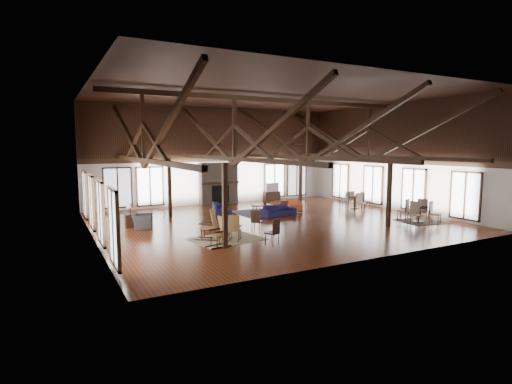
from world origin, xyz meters
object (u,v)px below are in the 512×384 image
armchair (142,221)px  tv_console (272,196)px  cafe_table_near (419,211)px  sofa_navy_left (221,209)px  cafe_table_far (355,200)px  sofa_navy_front (278,211)px  coffee_table (262,206)px  sofa_orange (291,204)px

armchair → tv_console: armchair is taller
cafe_table_near → tv_console: size_ratio=1.75×
sofa_navy_left → cafe_table_far: 7.92m
sofa_navy_front → cafe_table_near: (5.10, -4.58, 0.24)m
sofa_navy_left → coffee_table: sofa_navy_left is taller
coffee_table → cafe_table_near: 7.96m
tv_console → armchair: bearing=-151.2°
armchair → tv_console: bearing=-43.8°
coffee_table → sofa_orange: bearing=3.9°
armchair → cafe_table_near: (12.03, -4.73, 0.21)m
sofa_orange → cafe_table_near: 7.07m
sofa_orange → tv_console: 3.90m
sofa_navy_front → coffee_table: 1.40m
sofa_navy_left → sofa_orange: 4.36m
cafe_table_near → cafe_table_far: size_ratio=1.10×
cafe_table_near → sofa_navy_front: bearing=138.1°
armchair → cafe_table_far: 12.20m
sofa_navy_front → cafe_table_far: bearing=-6.9°
coffee_table → tv_console: 5.09m
sofa_orange → coffee_table: bearing=-71.1°
sofa_navy_front → cafe_table_far: (5.28, 0.07, 0.19)m
sofa_orange → coffee_table: (-2.07, -0.33, 0.11)m
cafe_table_near → cafe_table_far: cafe_table_near is taller
sofa_orange → tv_console: (0.92, 3.79, 0.02)m
sofa_orange → sofa_navy_left: bearing=-80.4°
sofa_orange → cafe_table_far: (3.38, -1.64, 0.20)m
cafe_table_near → cafe_table_far: 4.66m
cafe_table_far → armchair: bearing=179.6°
cafe_table_near → cafe_table_far: (0.18, 4.65, -0.05)m
coffee_table → cafe_table_near: bearing=-53.6°
armchair → tv_console: size_ratio=0.83×
armchair → cafe_table_far: (12.20, -0.08, 0.16)m
armchair → sofa_navy_left: bearing=-53.0°
sofa_orange → cafe_table_far: cafe_table_far is taller
sofa_navy_left → cafe_table_far: size_ratio=1.14×
sofa_navy_left → sofa_navy_front: bearing=-108.2°
sofa_navy_front → sofa_orange: sofa_navy_front is taller
sofa_navy_front → coffee_table: sofa_navy_front is taller
sofa_orange → coffee_table: size_ratio=1.57×
cafe_table_near → cafe_table_far: bearing=87.8°
sofa_navy_front → coffee_table: bearing=89.4°
armchair → sofa_orange: bearing=-62.5°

